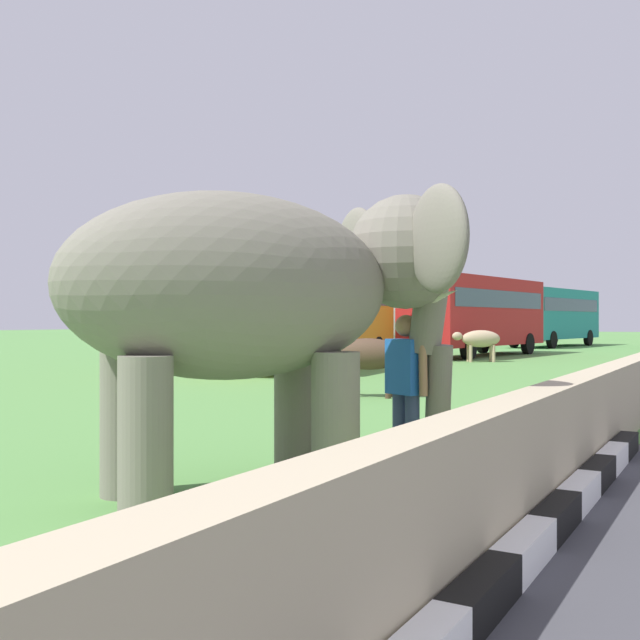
# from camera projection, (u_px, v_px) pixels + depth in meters

# --- Properties ---
(barrier_parapet) EXTENTS (28.00, 0.36, 1.00)m
(barrier_parapet) POSITION_uv_depth(u_px,v_px,m) (435.00, 514.00, 4.13)
(barrier_parapet) COLOR tan
(barrier_parapet) RESTS_ON ground_plane
(elephant) EXTENTS (3.95, 3.60, 2.87)m
(elephant) POSITION_uv_depth(u_px,v_px,m) (267.00, 291.00, 6.79)
(elephant) COLOR slate
(elephant) RESTS_ON ground_plane
(person_handler) EXTENTS (0.38, 0.60, 1.66)m
(person_handler) POSITION_uv_depth(u_px,v_px,m) (406.00, 384.00, 7.72)
(person_handler) COLOR navy
(person_handler) RESTS_ON ground_plane
(bus_orange) EXTENTS (10.07, 3.53, 3.50)m
(bus_orange) POSITION_uv_depth(u_px,v_px,m) (313.00, 306.00, 24.83)
(bus_orange) COLOR orange
(bus_orange) RESTS_ON ground_plane
(bus_red) EXTENTS (10.03, 3.77, 3.50)m
(bus_red) POSITION_uv_depth(u_px,v_px,m) (476.00, 310.00, 33.03)
(bus_red) COLOR #B21E1E
(bus_red) RESTS_ON ground_plane
(bus_teal) EXTENTS (9.89, 3.93, 3.50)m
(bus_teal) POSITION_uv_depth(u_px,v_px,m) (553.00, 313.00, 45.22)
(bus_teal) COLOR teal
(bus_teal) RESTS_ON ground_plane
(cow_near) EXTENTS (0.99, 1.93, 1.23)m
(cow_near) POSITION_uv_depth(u_px,v_px,m) (366.00, 355.00, 15.30)
(cow_near) COLOR #473323
(cow_near) RESTS_ON ground_plane
(cow_mid) EXTENTS (1.42, 1.79, 1.23)m
(cow_mid) POSITION_uv_depth(u_px,v_px,m) (480.00, 339.00, 28.28)
(cow_mid) COLOR tan
(cow_mid) RESTS_ON ground_plane
(hill_east) EXTENTS (38.32, 30.66, 12.55)m
(hill_east) POSITION_uv_depth(u_px,v_px,m) (362.00, 339.00, 63.66)
(hill_east) COLOR slate
(hill_east) RESTS_ON ground_plane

